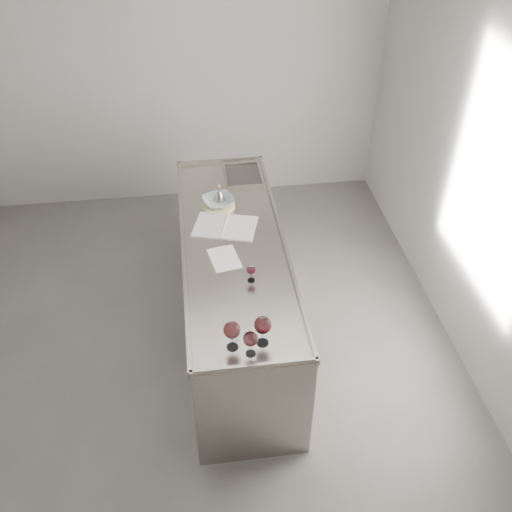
{
  "coord_description": "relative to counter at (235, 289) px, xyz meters",
  "views": [
    {
      "loc": [
        0.22,
        -3.01,
        3.51
      ],
      "look_at": [
        0.63,
        0.03,
        1.02
      ],
      "focal_mm": 40.0,
      "sensor_mm": 36.0,
      "label": 1
    }
  ],
  "objects": [
    {
      "name": "wine_glass_left",
      "position": [
        -0.11,
        -1.02,
        0.61
      ],
      "size": [
        0.1,
        0.1,
        0.2
      ],
      "rotation": [
        0.0,
        0.0,
        -0.29
      ],
      "color": "white",
      "rests_on": "counter"
    },
    {
      "name": "notebook",
      "position": [
        -0.04,
        0.2,
        0.47
      ],
      "size": [
        0.53,
        0.44,
        0.02
      ],
      "rotation": [
        0.0,
        0.0,
        -0.28
      ],
      "color": "silver",
      "rests_on": "counter"
    },
    {
      "name": "wine_funnel",
      "position": [
        -0.06,
        0.54,
        0.52
      ],
      "size": [
        0.13,
        0.13,
        0.19
      ],
      "rotation": [
        0.0,
        0.0,
        0.15
      ],
      "color": "#9C948B",
      "rests_on": "counter"
    },
    {
      "name": "counter",
      "position": [
        0.0,
        0.0,
        0.0
      ],
      "size": [
        0.77,
        2.42,
        0.97
      ],
      "color": "gray",
      "rests_on": "ground"
    },
    {
      "name": "wine_glass_small",
      "position": [
        0.08,
        -0.43,
        0.56
      ],
      "size": [
        0.06,
        0.06,
        0.13
      ],
      "rotation": [
        0.0,
        0.0,
        -0.37
      ],
      "color": "white",
      "rests_on": "counter"
    },
    {
      "name": "wine_glass_middle",
      "position": [
        -0.01,
        -1.08,
        0.59
      ],
      "size": [
        0.09,
        0.09,
        0.17
      ],
      "rotation": [
        0.0,
        0.0,
        -0.4
      ],
      "color": "white",
      "rests_on": "counter"
    },
    {
      "name": "loose_paper_under",
      "position": [
        -0.08,
        -0.18,
        0.47
      ],
      "size": [
        0.24,
        0.31,
        0.0
      ],
      "primitive_type": "cube",
      "rotation": [
        0.0,
        0.0,
        0.19
      ],
      "color": "silver",
      "rests_on": "counter"
    },
    {
      "name": "loose_paper_top",
      "position": [
        -0.0,
        0.18,
        0.47
      ],
      "size": [
        0.29,
        0.32,
        0.0
      ],
      "primitive_type": "cube",
      "rotation": [
        0.0,
        0.0,
        0.46
      ],
      "color": "white",
      "rests_on": "counter"
    },
    {
      "name": "wine_glass_right",
      "position": [
        0.07,
        -1.01,
        0.62
      ],
      "size": [
        0.11,
        0.11,
        0.21
      ],
      "rotation": [
        0.0,
        0.0,
        -0.09
      ],
      "color": "white",
      "rests_on": "counter"
    },
    {
      "name": "room_shell",
      "position": [
        -0.5,
        -0.3,
        0.93
      ],
      "size": [
        4.54,
        5.04,
        2.84
      ],
      "color": "#565350",
      "rests_on": "ground"
    },
    {
      "name": "ceramic_bowl",
      "position": [
        -0.07,
        0.48,
        0.52
      ],
      "size": [
        0.3,
        0.3,
        0.06
      ],
      "primitive_type": "imported",
      "rotation": [
        0.0,
        0.0,
        0.28
      ],
      "color": "#8EA0A6",
      "rests_on": "trivet"
    },
    {
      "name": "trivet",
      "position": [
        -0.07,
        0.48,
        0.48
      ],
      "size": [
        0.34,
        0.34,
        0.02
      ],
      "primitive_type": "cylinder",
      "rotation": [
        0.0,
        0.0,
        -0.36
      ],
      "color": "beige",
      "rests_on": "counter"
    }
  ]
}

